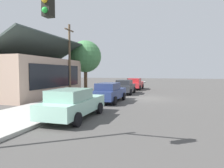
% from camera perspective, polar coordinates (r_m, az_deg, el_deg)
% --- Properties ---
extents(ground_plane, '(120.00, 120.00, 0.00)m').
position_cam_1_polar(ground_plane, '(18.91, 9.65, -4.08)').
color(ground_plane, '#4C4947').
extents(sidewalk_curb, '(60.00, 4.20, 0.16)m').
position_cam_1_polar(sidewalk_curb, '(20.32, -6.26, -3.30)').
color(sidewalk_curb, '#B2AFA8').
rests_on(sidewalk_curb, ground).
extents(car_seafoam, '(4.76, 2.02, 1.59)m').
position_cam_1_polar(car_seafoam, '(10.74, -11.06, -5.47)').
color(car_seafoam, '#9ED1BC').
rests_on(car_seafoam, ground).
extents(car_navy, '(4.59, 1.97, 1.59)m').
position_cam_1_polar(car_navy, '(16.27, -0.80, -2.37)').
color(car_navy, navy).
rests_on(car_navy, ground).
extents(car_charcoal, '(4.63, 2.04, 1.59)m').
position_cam_1_polar(car_charcoal, '(22.47, 3.74, -0.76)').
color(car_charcoal, '#2D3035').
rests_on(car_charcoal, ground).
extents(car_cherry, '(4.58, 2.06, 1.59)m').
position_cam_1_polar(car_cherry, '(28.30, 6.56, 0.10)').
color(car_cherry, red).
rests_on(car_cherry, ground).
extents(storefront_building, '(10.95, 7.69, 5.89)m').
position_cam_1_polar(storefront_building, '(22.15, -23.38, 2.08)').
color(storefront_building, tan).
rests_on(storefront_building, ground).
extents(shade_tree, '(4.11, 4.11, 6.53)m').
position_cam_1_polar(shade_tree, '(26.26, -7.63, 7.77)').
color(shade_tree, brown).
rests_on(shade_tree, ground).
extents(traffic_light_main, '(0.37, 2.79, 5.20)m').
position_cam_1_polar(traffic_light_main, '(6.75, -28.88, 11.71)').
color(traffic_light_main, '#383833').
rests_on(traffic_light_main, ground).
extents(utility_pole_wooden, '(1.80, 0.24, 7.50)m').
position_cam_1_polar(utility_pole_wooden, '(21.89, -12.07, 7.22)').
color(utility_pole_wooden, brown).
rests_on(utility_pole_wooden, ground).
extents(fire_hydrant_red, '(0.22, 0.22, 0.71)m').
position_cam_1_polar(fire_hydrant_red, '(25.03, 1.56, -1.05)').
color(fire_hydrant_red, red).
rests_on(fire_hydrant_red, sidewalk_curb).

